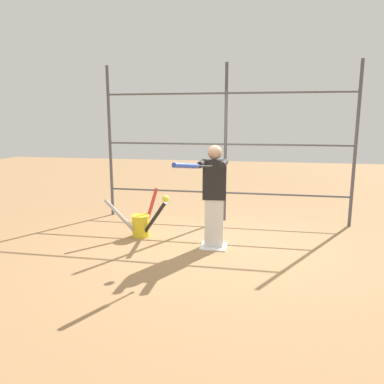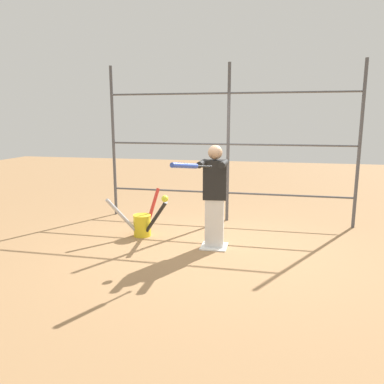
{
  "view_description": "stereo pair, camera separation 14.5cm",
  "coord_description": "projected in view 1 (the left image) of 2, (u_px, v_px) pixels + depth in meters",
  "views": [
    {
      "loc": [
        -0.7,
        5.51,
        1.96
      ],
      "look_at": [
        0.29,
        0.27,
        0.91
      ],
      "focal_mm": 35.0,
      "sensor_mm": 36.0,
      "label": 1
    },
    {
      "loc": [
        -0.84,
        5.48,
        1.96
      ],
      "look_at": [
        0.29,
        0.27,
        0.91
      ],
      "focal_mm": 35.0,
      "sensor_mm": 36.0,
      "label": 2
    }
  ],
  "objects": [
    {
      "name": "fence_backstop",
      "position": [
        226.0,
        144.0,
        7.08
      ],
      "size": [
        4.7,
        0.06,
        2.97
      ],
      "color": "#4C4C51",
      "rests_on": "ground"
    },
    {
      "name": "softball_in_flight",
      "position": [
        166.0,
        199.0,
        5.12
      ],
      "size": [
        0.1,
        0.1,
        0.1
      ],
      "color": "yellow"
    },
    {
      "name": "batter",
      "position": [
        214.0,
        193.0,
        5.64
      ],
      "size": [
        0.4,
        0.55,
        1.58
      ],
      "color": "silver",
      "rests_on": "ground"
    },
    {
      "name": "ground_plane",
      "position": [
        214.0,
        247.0,
        5.82
      ],
      "size": [
        24.0,
        24.0,
        0.0
      ],
      "primitive_type": "plane",
      "color": "#9E754C"
    },
    {
      "name": "baseball_bat_swinging",
      "position": [
        189.0,
        166.0,
        4.75
      ],
      "size": [
        0.4,
        0.78,
        0.16
      ],
      "color": "black"
    },
    {
      "name": "bat_bucket",
      "position": [
        141.0,
        223.0,
        6.29
      ],
      "size": [
        1.06,
        0.75,
        0.78
      ],
      "color": "yellow",
      "rests_on": "ground"
    },
    {
      "name": "home_plate",
      "position": [
        214.0,
        246.0,
        5.82
      ],
      "size": [
        0.4,
        0.4,
        0.02
      ],
      "color": "white",
      "rests_on": "ground"
    }
  ]
}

